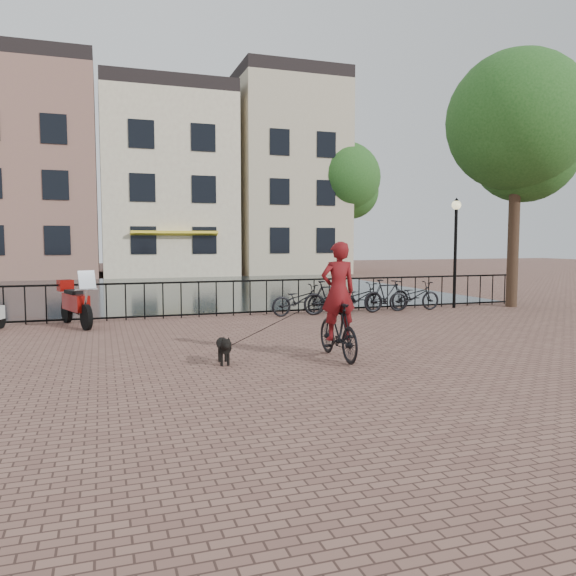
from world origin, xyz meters
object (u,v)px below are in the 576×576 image
object	(u,v)px
cyclist	(338,307)
dog	(224,349)
motorcycle	(76,297)
lamp_post	(456,234)

from	to	relation	value
cyclist	dog	xyz separation A→B (m)	(-2.08, 0.23, -0.69)
cyclist	motorcycle	size ratio (longest dim) A/B	1.18
cyclist	lamp_post	bearing A→B (deg)	-137.00
dog	motorcycle	distance (m)	6.10
cyclist	motorcycle	bearing A→B (deg)	-49.42
lamp_post	dog	bearing A→B (deg)	-146.51
cyclist	dog	distance (m)	2.20
cyclist	dog	bearing A→B (deg)	-5.45
dog	motorcycle	size ratio (longest dim) A/B	0.37
cyclist	dog	world-z (taller)	cyclist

